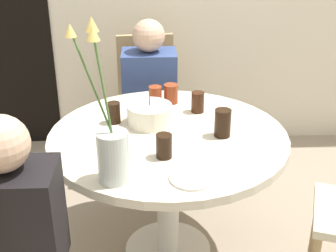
{
  "coord_description": "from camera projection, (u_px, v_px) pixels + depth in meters",
  "views": [
    {
      "loc": [
        -0.08,
        -1.98,
        1.69
      ],
      "look_at": [
        0.0,
        0.0,
        0.75
      ],
      "focal_mm": 50.0,
      "sensor_mm": 36.0,
      "label": 1
    }
  ],
  "objects": [
    {
      "name": "drink_glass_5",
      "position": [
        155.0,
        96.0,
        2.5
      ],
      "size": [
        0.07,
        0.07,
        0.1
      ],
      "color": "maroon",
      "rests_on": "dining_table"
    },
    {
      "name": "chair_far_back",
      "position": [
        147.0,
        96.0,
        3.17
      ],
      "size": [
        0.44,
        0.44,
        0.91
      ],
      "rotation": [
        0.0,
        0.0,
        0.1
      ],
      "color": "beige",
      "rests_on": "ground_plane"
    },
    {
      "name": "drink_glass_3",
      "position": [
        198.0,
        102.0,
        2.42
      ],
      "size": [
        0.07,
        0.07,
        0.11
      ],
      "color": "#33190C",
      "rests_on": "dining_table"
    },
    {
      "name": "ground_plane",
      "position": [
        168.0,
        252.0,
        2.51
      ],
      "size": [
        16.0,
        16.0,
        0.0
      ],
      "primitive_type": "plane",
      "color": "gray"
    },
    {
      "name": "drink_glass_4",
      "position": [
        171.0,
        94.0,
        2.53
      ],
      "size": [
        0.08,
        0.08,
        0.1
      ],
      "color": "maroon",
      "rests_on": "dining_table"
    },
    {
      "name": "birthday_cake",
      "position": [
        150.0,
        114.0,
        2.29
      ],
      "size": [
        0.22,
        0.22,
        0.14
      ],
      "color": "white",
      "rests_on": "dining_table"
    },
    {
      "name": "side_plate",
      "position": [
        192.0,
        178.0,
        1.84
      ],
      "size": [
        0.18,
        0.18,
        0.01
      ],
      "color": "silver",
      "rests_on": "dining_table"
    },
    {
      "name": "person_guest",
      "position": [
        150.0,
        107.0,
        3.03
      ],
      "size": [
        0.34,
        0.24,
        1.07
      ],
      "color": "#383333",
      "rests_on": "ground_plane"
    },
    {
      "name": "dining_table",
      "position": [
        168.0,
        157.0,
        2.26
      ],
      "size": [
        1.13,
        1.13,
        0.71
      ],
      "color": "beige",
      "rests_on": "ground_plane"
    },
    {
      "name": "flower_vase",
      "position": [
        111.0,
        145.0,
        1.77
      ],
      "size": [
        0.21,
        0.12,
        0.64
      ],
      "color": "silver",
      "rests_on": "dining_table"
    },
    {
      "name": "drink_glass_2",
      "position": [
        223.0,
        123.0,
        2.16
      ],
      "size": [
        0.08,
        0.08,
        0.13
      ],
      "color": "black",
      "rests_on": "dining_table"
    },
    {
      "name": "drink_glass_0",
      "position": [
        114.0,
        113.0,
        2.3
      ],
      "size": [
        0.06,
        0.06,
        0.11
      ],
      "color": "black",
      "rests_on": "dining_table"
    },
    {
      "name": "drink_glass_1",
      "position": [
        164.0,
        146.0,
        1.98
      ],
      "size": [
        0.07,
        0.07,
        0.11
      ],
      "color": "black",
      "rests_on": "dining_table"
    }
  ]
}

